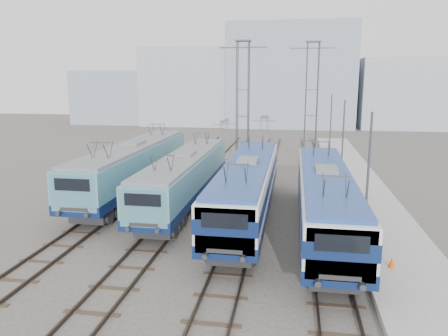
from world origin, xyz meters
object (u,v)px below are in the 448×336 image
locomotive_center_left (185,175)px  safety_cone (392,262)px  mast_rear (330,129)px  mast_mid (342,146)px  locomotive_far_left (133,165)px  mast_front (367,183)px  catenary_tower_west (243,99)px  catenary_tower_east (311,99)px  locomotive_far_right (325,196)px  locomotive_center_right (247,185)px

locomotive_center_left → safety_cone: locomotive_center_left is taller
mast_rear → mast_mid: bearing=-90.0°
locomotive_far_left → locomotive_center_left: locomotive_far_left is taller
mast_front → catenary_tower_west: bearing=113.3°
locomotive_center_left → safety_cone: size_ratio=33.27×
catenary_tower_east → locomotive_far_right: bearing=-89.3°
locomotive_far_right → catenary_tower_east: size_ratio=1.46×
locomotive_far_left → catenary_tower_west: catenary_tower_west is taller
locomotive_center_right → catenary_tower_east: (4.25, 18.25, 4.37)m
locomotive_far_right → mast_rear: size_ratio=2.51×
locomotive_far_right → mast_mid: bearing=79.6°
catenary_tower_west → safety_cone: catenary_tower_west is taller
catenary_tower_east → mast_rear: size_ratio=1.71×
mast_front → mast_mid: (0.00, 12.00, 0.00)m
catenary_tower_west → mast_mid: 12.16m
locomotive_center_left → mast_front: bearing=-29.7°
safety_cone → locomotive_center_left: bearing=142.7°
catenary_tower_west → locomotive_far_right: bearing=-69.5°
mast_rear → locomotive_center_left: bearing=-121.4°
mast_front → mast_rear: size_ratio=1.00×
locomotive_far_right → safety_cone: size_ratio=34.16×
locomotive_center_right → catenary_tower_west: catenary_tower_west is taller
locomotive_center_right → locomotive_center_left: bearing=151.5°
locomotive_center_left → catenary_tower_west: size_ratio=1.43×
catenary_tower_east → mast_mid: 10.69m
locomotive_center_left → safety_cone: bearing=-37.3°
locomotive_far_left → catenary_tower_west: 14.07m
locomotive_center_left → locomotive_center_right: locomotive_center_right is taller
locomotive_center_left → locomotive_far_right: bearing=-25.4°
catenary_tower_east → mast_mid: size_ratio=1.71×
mast_mid → mast_front: bearing=-90.0°
catenary_tower_west → mast_front: size_ratio=1.71×
locomotive_far_left → mast_rear: (15.35, 15.56, 1.19)m
locomotive_center_left → locomotive_far_left: bearing=153.5°
locomotive_far_left → mast_front: bearing=-28.8°
safety_cone → locomotive_far_right: bearing=119.9°
mast_front → safety_cone: (0.82, -2.69, -2.94)m
catenary_tower_west → mast_rear: catenary_tower_west is taller
locomotive_center_left → catenary_tower_west: 14.69m
mast_rear → safety_cone: (0.82, -26.69, -2.94)m
locomotive_center_left → locomotive_far_right: locomotive_far_right is taller
locomotive_center_left → mast_front: 12.57m
locomotive_center_left → mast_mid: bearing=28.1°
locomotive_far_right → catenary_tower_east: 20.54m
locomotive_center_right → locomotive_far_right: size_ratio=1.01×
locomotive_far_left → locomotive_far_right: locomotive_far_left is taller
locomotive_far_left → mast_rear: size_ratio=2.65×
locomotive_far_left → locomotive_far_right: 14.98m
mast_rear → safety_cone: bearing=-88.3°
mast_front → mast_rear: same height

